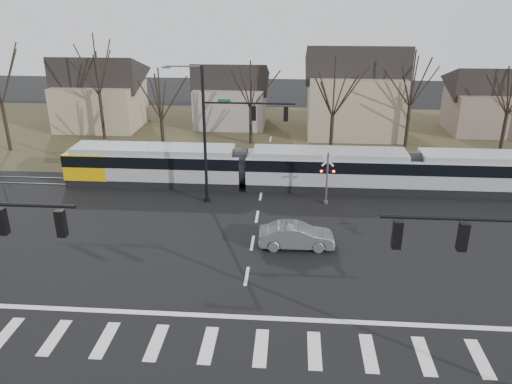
{
  "coord_description": "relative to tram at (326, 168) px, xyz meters",
  "views": [
    {
      "loc": [
        2.34,
        -22.15,
        14.93
      ],
      "look_at": [
        0.0,
        9.0,
        2.3
      ],
      "focal_mm": 35.0,
      "sensor_mm": 36.0,
      "label": 1
    }
  ],
  "objects": [
    {
      "name": "house_d",
      "position": [
        18.86,
        19.0,
        2.23
      ],
      "size": [
        8.64,
        7.56,
        7.65
      ],
      "color": "#6E5C51",
      "rests_on": "ground"
    },
    {
      "name": "lane_dashes",
      "position": [
        -5.14,
        -0.0,
        -1.74
      ],
      "size": [
        0.18,
        30.0,
        0.01
      ],
      "color": "silver",
      "rests_on": "ground"
    },
    {
      "name": "rail_pair",
      "position": [
        -5.14,
        -0.2,
        -1.71
      ],
      "size": [
        90.0,
        1.52,
        0.06
      ],
      "color": "#59595E",
      "rests_on": "ground"
    },
    {
      "name": "rail_crossing_signal",
      "position": [
        -0.14,
        -3.21,
        0.14
      ],
      "size": [
        1.08,
        0.36,
        4.0
      ],
      "color": "#59595B",
      "rests_on": "ground"
    },
    {
      "name": "ground",
      "position": [
        -5.14,
        -16.0,
        -1.74
      ],
      "size": [
        140.0,
        140.0,
        0.0
      ],
      "primitive_type": "plane",
      "color": "black"
    },
    {
      "name": "signal_pole_far",
      "position": [
        -7.54,
        -3.5,
        3.96
      ],
      "size": [
        9.28,
        0.44,
        10.2
      ],
      "color": "black",
      "rests_on": "ground"
    },
    {
      "name": "house_b",
      "position": [
        -10.14,
        20.0,
        2.23
      ],
      "size": [
        8.64,
        7.56,
        7.65
      ],
      "color": "gray",
      "rests_on": "ground"
    },
    {
      "name": "signal_pole_near_right",
      "position": [
        4.98,
        -22.0,
        3.42
      ],
      "size": [
        6.72,
        0.44,
        8.0
      ],
      "color": "black",
      "rests_on": "ground"
    },
    {
      "name": "tree_row",
      "position": [
        -3.14,
        10.0,
        3.26
      ],
      "size": [
        59.2,
        7.2,
        10.0
      ],
      "color": "black",
      "rests_on": "ground"
    },
    {
      "name": "house_c",
      "position": [
        3.86,
        17.0,
        3.49
      ],
      "size": [
        10.8,
        8.64,
        10.1
      ],
      "color": "gray",
      "rests_on": "ground"
    },
    {
      "name": "crosswalk",
      "position": [
        -5.14,
        -20.0,
        -1.74
      ],
      "size": [
        27.0,
        2.6,
        0.01
      ],
      "color": "silver",
      "rests_on": "ground"
    },
    {
      "name": "sedan",
      "position": [
        -2.37,
        -10.3,
        -0.97
      ],
      "size": [
        1.95,
        4.8,
        1.54
      ],
      "primitive_type": "imported",
      "rotation": [
        0.0,
        0.0,
        1.61
      ],
      "color": "#595C61",
      "rests_on": "ground"
    },
    {
      "name": "house_a",
      "position": [
        -25.14,
        18.0,
        2.72
      ],
      "size": [
        9.72,
        8.64,
        8.6
      ],
      "color": "gray",
      "rests_on": "ground"
    },
    {
      "name": "stop_line",
      "position": [
        -5.14,
        -17.8,
        -1.74
      ],
      "size": [
        28.0,
        0.35,
        0.01
      ],
      "primitive_type": "cube",
      "color": "silver",
      "rests_on": "ground"
    },
    {
      "name": "grass_verge",
      "position": [
        -5.14,
        16.0,
        -1.74
      ],
      "size": [
        140.0,
        28.0,
        0.01
      ],
      "primitive_type": "cube",
      "color": "#38331E",
      "rests_on": "ground"
    },
    {
      "name": "tram",
      "position": [
        0.0,
        0.0,
        0.0
      ],
      "size": [
        42.21,
        3.13,
        3.2
      ],
      "color": "gray",
      "rests_on": "ground"
    }
  ]
}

